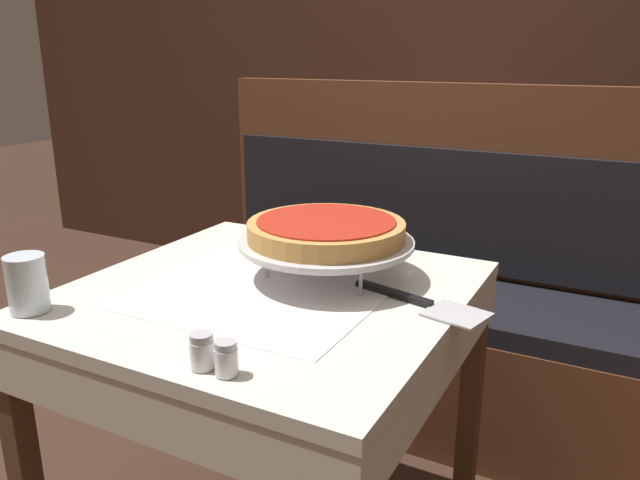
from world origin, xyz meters
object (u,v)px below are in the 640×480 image
object	(u,v)px
deep_dish_pizza	(326,230)
salt_shaker	(202,351)
pizza_pan_stand	(326,244)
condiment_caddy	(424,158)
pizza_server	(424,303)
dining_table_front	(268,326)
booth_bench	(425,323)
dining_table_rear	(432,199)
water_glass_near	(27,283)
pepper_shaker	(226,358)

from	to	relation	value
deep_dish_pizza	salt_shaker	bearing A→B (deg)	-87.91
pizza_pan_stand	condiment_caddy	bearing A→B (deg)	99.53
pizza_server	salt_shaker	bearing A→B (deg)	-119.24
pizza_pan_stand	deep_dish_pizza	size ratio (longest dim) A/B	1.12
pizza_server	condiment_caddy	xyz separation A→B (m)	(-0.48, 1.43, 0.05)
dining_table_front	booth_bench	world-z (taller)	booth_bench
dining_table_front	dining_table_rear	distance (m)	1.50
water_glass_near	salt_shaker	world-z (taller)	water_glass_near
booth_bench	salt_shaker	world-z (taller)	booth_bench
dining_table_front	condiment_caddy	xyz separation A→B (m)	(-0.15, 1.49, 0.15)
dining_table_rear	pizza_server	xyz separation A→B (m)	(0.44, -1.43, 0.12)
condiment_caddy	pizza_pan_stand	bearing A→B (deg)	-80.47
pizza_pan_stand	pepper_shaker	xyz separation A→B (m)	(0.07, -0.48, -0.05)
water_glass_near	pepper_shaker	distance (m)	0.50
pepper_shaker	pizza_pan_stand	bearing A→B (deg)	97.88
booth_bench	pepper_shaker	bearing A→B (deg)	-87.56
booth_bench	pizza_pan_stand	world-z (taller)	booth_bench
booth_bench	water_glass_near	size ratio (longest dim) A/B	14.80
salt_shaker	condiment_caddy	size ratio (longest dim) A/B	0.35
pizza_pan_stand	pepper_shaker	world-z (taller)	pizza_pan_stand
dining_table_front	pepper_shaker	xyz separation A→B (m)	(0.15, -0.35, 0.12)
deep_dish_pizza	pizza_server	world-z (taller)	deep_dish_pizza
booth_bench	condiment_caddy	xyz separation A→B (m)	(-0.24, 0.65, 0.45)
dining_table_rear	deep_dish_pizza	xyz separation A→B (m)	(0.19, -1.37, 0.23)
dining_table_rear	condiment_caddy	size ratio (longest dim) A/B	4.33
dining_table_rear	condiment_caddy	bearing A→B (deg)	-173.67
pizza_server	pepper_shaker	size ratio (longest dim) A/B	5.35
pizza_pan_stand	pepper_shaker	size ratio (longest dim) A/B	6.92
pizza_pan_stand	booth_bench	bearing A→B (deg)	88.80
dining_table_front	dining_table_rear	bearing A→B (deg)	93.93
pizza_server	water_glass_near	size ratio (longest dim) A/B	2.70
water_glass_near	condiment_caddy	xyz separation A→B (m)	(0.20, 1.82, -0.00)
deep_dish_pizza	water_glass_near	distance (m)	0.63
condiment_caddy	dining_table_rear	bearing A→B (deg)	6.33
pepper_shaker	dining_table_rear	bearing A→B (deg)	97.75
condiment_caddy	deep_dish_pizza	bearing A→B (deg)	-80.47
condiment_caddy	booth_bench	bearing A→B (deg)	-69.42
pizza_pan_stand	dining_table_rear	bearing A→B (deg)	97.71
dining_table_rear	deep_dish_pizza	world-z (taller)	deep_dish_pizza
pizza_pan_stand	salt_shaker	bearing A→B (deg)	-87.91
dining_table_front	salt_shaker	xyz separation A→B (m)	(0.10, -0.35, 0.12)
pizza_pan_stand	water_glass_near	bearing A→B (deg)	-134.15
booth_bench	pepper_shaker	distance (m)	1.27
dining_table_rear	water_glass_near	world-z (taller)	water_glass_near
pizza_server	pizza_pan_stand	bearing A→B (deg)	167.61
pizza_pan_stand	condiment_caddy	size ratio (longest dim) A/B	2.32
pizza_pan_stand	deep_dish_pizza	xyz separation A→B (m)	(-0.00, -0.00, 0.03)
dining_table_rear	water_glass_near	xyz separation A→B (m)	(-0.25, -1.82, 0.18)
dining_table_rear	pizza_pan_stand	xyz separation A→B (m)	(0.19, -1.37, 0.20)
pizza_server	dining_table_rear	bearing A→B (deg)	107.04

